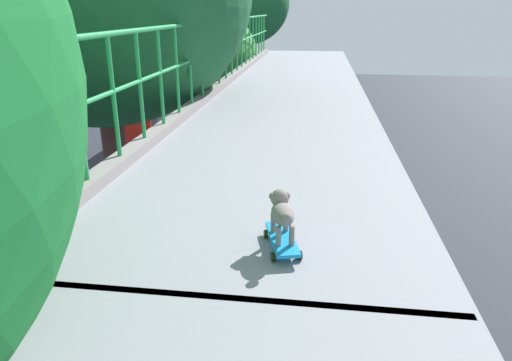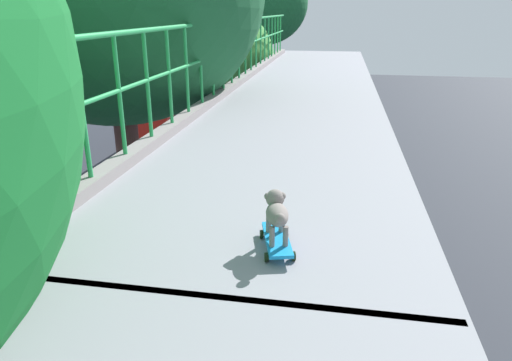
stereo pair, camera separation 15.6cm
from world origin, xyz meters
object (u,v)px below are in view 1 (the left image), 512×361
car_silver_fifth (68,321)px  car_red_taxi_sixth (30,240)px  city_bus (162,114)px  toy_skateboard (282,239)px  small_dog (282,211)px

car_silver_fifth → car_red_taxi_sixth: (-3.40, 3.76, 0.02)m
city_bus → toy_skateboard: 26.35m
toy_skateboard → car_silver_fifth: bearing=133.7°
car_silver_fifth → city_bus: bearing=101.3°
small_dog → toy_skateboard: bearing=-59.4°
car_red_taxi_sixth → toy_skateboard: (9.04, -9.67, 5.71)m
car_red_taxi_sixth → toy_skateboard: size_ratio=8.60×
car_silver_fifth → city_bus: (-3.65, 18.32, 1.13)m
car_silver_fifth → small_dog: (5.63, -5.89, 5.94)m
city_bus → small_dog: (9.28, -24.22, 4.82)m
car_silver_fifth → toy_skateboard: 9.98m
car_silver_fifth → small_dog: small_dog is taller
toy_skateboard → small_dog: 0.21m
car_red_taxi_sixth → city_bus: bearing=91.0°
car_silver_fifth → city_bus: 18.72m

